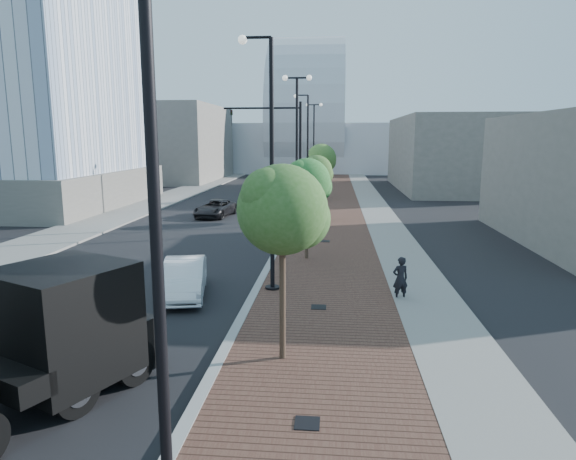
{
  "coord_description": "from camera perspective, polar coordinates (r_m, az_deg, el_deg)",
  "views": [
    {
      "loc": [
        2.86,
        -8.13,
        5.7
      ],
      "look_at": [
        1.0,
        12.0,
        2.0
      ],
      "focal_mm": 31.45,
      "sensor_mm": 36.0,
      "label": 1
    }
  ],
  "objects": [
    {
      "name": "utility_cover_1",
      "position": [
        17.07,
        3.48,
        -8.69
      ],
      "size": [
        0.5,
        0.5,
        0.02
      ],
      "primitive_type": "cube",
      "color": "black",
      "rests_on": "sidewalk"
    },
    {
      "name": "commercial_block_nw",
      "position": [
        71.87,
        -13.45,
        9.53
      ],
      "size": [
        14.0,
        20.0,
        10.0
      ],
      "primitive_type": "cube",
      "color": "slate",
      "rests_on": "ground"
    },
    {
      "name": "dark_car_mid",
      "position": [
        37.32,
        -8.23,
        2.44
      ],
      "size": [
        2.69,
        4.73,
        1.25
      ],
      "primitive_type": "imported",
      "rotation": [
        0.0,
        0.0,
        -0.14
      ],
      "color": "black",
      "rests_on": "ground"
    },
    {
      "name": "traffic_mast",
      "position": [
        33.29,
        -0.17,
        9.13
      ],
      "size": [
        5.09,
        0.2,
        8.0
      ],
      "color": "black",
      "rests_on": "ground"
    },
    {
      "name": "tree_1",
      "position": [
        23.28,
        2.28,
        5.44
      ],
      "size": [
        2.24,
        2.17,
        4.8
      ],
      "color": "#382619",
      "rests_on": "ground"
    },
    {
      "name": "tree_2",
      "position": [
        35.25,
        3.32,
        6.65
      ],
      "size": [
        2.27,
        2.2,
        4.54
      ],
      "color": "#382619",
      "rests_on": "ground"
    },
    {
      "name": "commercial_block_ne",
      "position": [
        59.62,
        18.21,
        8.22
      ],
      "size": [
        12.0,
        22.0,
        8.0
      ],
      "primitive_type": "cube",
      "color": "#605D56",
      "rests_on": "ground"
    },
    {
      "name": "dark_car_far",
      "position": [
        50.8,
        -2.03,
        4.76
      ],
      "size": [
        3.22,
        5.47,
        1.49
      ],
      "primitive_type": "imported",
      "rotation": [
        0.0,
        0.0,
        0.23
      ],
      "color": "black",
      "rests_on": "ground"
    },
    {
      "name": "streetlight_4",
      "position": [
        54.19,
        2.93,
        9.42
      ],
      "size": [
        1.72,
        0.56,
        9.28
      ],
      "color": "black",
      "rests_on": "ground"
    },
    {
      "name": "west_sidewalk",
      "position": [
        50.99,
        -12.9,
        3.75
      ],
      "size": [
        4.0,
        140.0,
        0.12
      ],
      "primitive_type": "cube",
      "color": "slate",
      "rests_on": "ground"
    },
    {
      "name": "white_sedan",
      "position": [
        18.83,
        -11.64,
        -5.32
      ],
      "size": [
        2.25,
        4.31,
        1.35
      ],
      "primitive_type": "imported",
      "rotation": [
        0.0,
        0.0,
        0.21
      ],
      "color": "white",
      "rests_on": "ground"
    },
    {
      "name": "convention_center",
      "position": [
        93.26,
        2.34,
        10.54
      ],
      "size": [
        50.0,
        30.0,
        50.0
      ],
      "color": "#B5B9C0",
      "rests_on": "ground"
    },
    {
      "name": "pedestrian",
      "position": [
        18.34,
        12.58,
        -5.39
      ],
      "size": [
        0.67,
        0.55,
        1.59
      ],
      "primitive_type": "imported",
      "rotation": [
        0.0,
        0.0,
        3.46
      ],
      "color": "black",
      "rests_on": "ground"
    },
    {
      "name": "streetlight_2",
      "position": [
        30.23,
        1.0,
        8.7
      ],
      "size": [
        1.72,
        0.56,
        9.28
      ],
      "color": "black",
      "rests_on": "ground"
    },
    {
      "name": "ground",
      "position": [
        10.34,
        -12.8,
        -23.37
      ],
      "size": [
        220.0,
        220.0,
        0.0
      ],
      "primitive_type": "plane",
      "color": "black"
    },
    {
      "name": "curb",
      "position": [
        48.55,
        1.87,
        3.7
      ],
      "size": [
        0.3,
        140.0,
        0.14
      ],
      "primitive_type": "cube",
      "color": "gray",
      "rests_on": "ground"
    },
    {
      "name": "streetlight_3",
      "position": [
        42.22,
        2.08,
        8.52
      ],
      "size": [
        1.44,
        0.56,
        9.21
      ],
      "color": "black",
      "rests_on": "ground"
    },
    {
      "name": "sidewalk",
      "position": [
        48.47,
        6.02,
        3.63
      ],
      "size": [
        7.0,
        140.0,
        0.12
      ],
      "primitive_type": "cube",
      "color": "#4C2D23",
      "rests_on": "ground"
    },
    {
      "name": "tree_3",
      "position": [
        47.21,
        3.84,
        8.01
      ],
      "size": [
        2.79,
        2.79,
        5.18
      ],
      "color": "#382619",
      "rests_on": "ground"
    },
    {
      "name": "utility_cover_2",
      "position": [
        27.7,
        4.22,
        -1.26
      ],
      "size": [
        0.5,
        0.5,
        0.02
      ],
      "primitive_type": "cube",
      "color": "black",
      "rests_on": "sidewalk"
    },
    {
      "name": "streetlight_0",
      "position": [
        6.6,
        -14.84,
        2.37
      ],
      "size": [
        1.72,
        0.56,
        9.28
      ],
      "color": "black",
      "rests_on": "ground"
    },
    {
      "name": "concrete_strip",
      "position": [
        48.58,
        9.21,
        3.57
      ],
      "size": [
        2.4,
        140.0,
        0.13
      ],
      "primitive_type": "cube",
      "color": "slate",
      "rests_on": "ground"
    },
    {
      "name": "streetlight_1",
      "position": [
        18.34,
        -2.18,
        6.12
      ],
      "size": [
        1.44,
        0.56,
        9.21
      ],
      "color": "black",
      "rests_on": "ground"
    },
    {
      "name": "utility_cover_0",
      "position": [
        10.71,
        2.18,
        -20.98
      ],
      "size": [
        0.5,
        0.5,
        0.02
      ],
      "primitive_type": "cube",
      "color": "black",
      "rests_on": "sidewalk"
    },
    {
      "name": "tree_0",
      "position": [
        12.34,
        -0.42,
        2.25
      ],
      "size": [
        2.31,
        2.24,
        5.09
      ],
      "color": "#382619",
      "rests_on": "ground"
    },
    {
      "name": "tower_podium",
      "position": [
        48.48,
        -28.47,
        4.15
      ],
      "size": [
        19.0,
        19.0,
        3.0
      ],
      "primitive_type": "cube",
      "color": "#5F5C56",
      "rests_on": "ground"
    }
  ]
}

